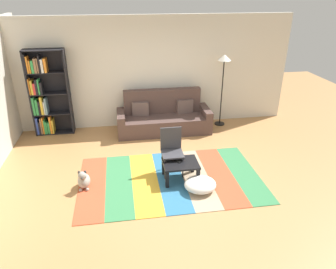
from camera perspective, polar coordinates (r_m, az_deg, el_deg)
name	(u,v)px	position (r m, az deg, el deg)	size (l,w,h in m)	color
ground_plane	(172,174)	(6.14, 0.78, -7.08)	(14.00, 14.00, 0.00)	#B27F4C
back_wall	(155,72)	(7.95, -2.32, 11.19)	(6.80, 0.10, 2.70)	silver
rug	(171,179)	(5.97, 0.47, -8.09)	(3.36, 2.06, 0.01)	#C64C2D
couch	(164,118)	(7.78, -0.81, 3.03)	(2.26, 0.80, 1.00)	#4C3833
bookshelf	(45,95)	(7.96, -21.37, 6.72)	(0.90, 0.28, 2.03)	black
coffee_table	(180,166)	(5.82, 2.27, -5.63)	(0.64, 0.52, 0.36)	black
pouf	(200,184)	(5.65, 5.83, -8.98)	(0.57, 0.52, 0.22)	white
dog	(84,180)	(5.86, -15.00, -7.96)	(0.22, 0.35, 0.40)	#9E998E
standing_lamp	(224,67)	(7.91, 10.05, 11.94)	(0.32, 0.32, 1.81)	black
tv_remote	(177,161)	(5.80, 1.70, -4.84)	(0.04, 0.15, 0.02)	black
folding_chair	(172,147)	(5.95, 0.67, -2.29)	(0.40, 0.40, 0.90)	#38383D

